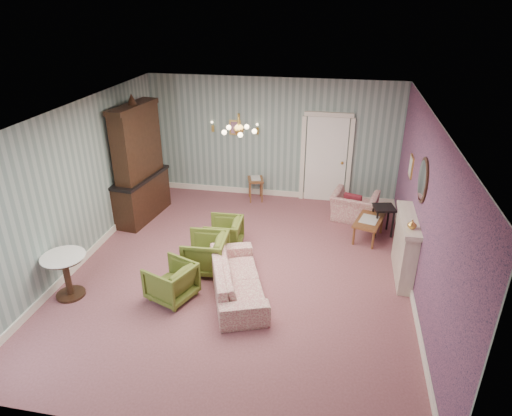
% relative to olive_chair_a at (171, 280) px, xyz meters
% --- Properties ---
extents(floor, '(7.00, 7.00, 0.00)m').
position_rel_olive_chair_a_xyz_m(floor, '(0.95, 1.01, -0.35)').
color(floor, '#864E55').
rests_on(floor, ground).
extents(ceiling, '(7.00, 7.00, 0.00)m').
position_rel_olive_chair_a_xyz_m(ceiling, '(0.95, 1.01, 2.55)').
color(ceiling, white).
rests_on(ceiling, ground).
extents(wall_back, '(6.00, 0.00, 6.00)m').
position_rel_olive_chair_a_xyz_m(wall_back, '(0.95, 4.51, 1.10)').
color(wall_back, slate).
rests_on(wall_back, ground).
extents(wall_front, '(6.00, 0.00, 6.00)m').
position_rel_olive_chair_a_xyz_m(wall_front, '(0.95, -2.49, 1.10)').
color(wall_front, slate).
rests_on(wall_front, ground).
extents(wall_left, '(0.00, 7.00, 7.00)m').
position_rel_olive_chair_a_xyz_m(wall_left, '(-2.05, 1.01, 1.10)').
color(wall_left, slate).
rests_on(wall_left, ground).
extents(wall_right, '(0.00, 7.00, 7.00)m').
position_rel_olive_chair_a_xyz_m(wall_right, '(3.95, 1.01, 1.10)').
color(wall_right, slate).
rests_on(wall_right, ground).
extents(wall_right_floral, '(0.00, 7.00, 7.00)m').
position_rel_olive_chair_a_xyz_m(wall_right_floral, '(3.93, 1.01, 1.10)').
color(wall_right_floral, '#AB5578').
rests_on(wall_right_floral, ground).
extents(door, '(1.12, 0.12, 2.16)m').
position_rel_olive_chair_a_xyz_m(door, '(2.25, 4.47, 0.73)').
color(door, white).
rests_on(door, floor).
extents(olive_chair_a, '(0.84, 0.87, 0.70)m').
position_rel_olive_chair_a_xyz_m(olive_chair_a, '(0.00, 0.00, 0.00)').
color(olive_chair_a, '#556222').
rests_on(olive_chair_a, floor).
extents(olive_chair_b, '(0.73, 0.78, 0.76)m').
position_rel_olive_chair_a_xyz_m(olive_chair_b, '(0.31, 0.92, 0.03)').
color(olive_chair_b, '#556222').
rests_on(olive_chair_b, floor).
extents(olive_chair_c, '(0.65, 0.70, 0.69)m').
position_rel_olive_chair_a_xyz_m(olive_chair_c, '(0.44, 1.75, -0.00)').
color(olive_chair_c, '#556222').
rests_on(olive_chair_c, floor).
extents(sofa_chintz, '(1.22, 2.06, 0.78)m').
position_rel_olive_chair_a_xyz_m(sofa_chintz, '(1.03, 0.34, 0.04)').
color(sofa_chintz, '#973D4C').
rests_on(sofa_chintz, floor).
extents(wingback_chair, '(1.08, 0.82, 0.84)m').
position_rel_olive_chair_a_xyz_m(wingback_chair, '(2.97, 3.52, 0.07)').
color(wingback_chair, '#973D4C').
rests_on(wingback_chair, floor).
extents(dresser, '(0.76, 1.69, 2.71)m').
position_rel_olive_chair_a_xyz_m(dresser, '(-1.70, 2.76, 1.01)').
color(dresser, black).
rests_on(dresser, floor).
extents(fireplace, '(0.30, 1.40, 1.16)m').
position_rel_olive_chair_a_xyz_m(fireplace, '(3.81, 1.41, 0.23)').
color(fireplace, beige).
rests_on(fireplace, floor).
extents(mantel_vase, '(0.15, 0.15, 0.15)m').
position_rel_olive_chair_a_xyz_m(mantel_vase, '(3.79, 1.01, 0.88)').
color(mantel_vase, gold).
rests_on(mantel_vase, fireplace).
extents(oval_mirror, '(0.04, 0.76, 0.84)m').
position_rel_olive_chair_a_xyz_m(oval_mirror, '(3.91, 1.41, 1.50)').
color(oval_mirror, white).
rests_on(oval_mirror, wall_right).
extents(framed_print, '(0.04, 0.34, 0.42)m').
position_rel_olive_chair_a_xyz_m(framed_print, '(3.92, 2.76, 1.25)').
color(framed_print, gold).
rests_on(framed_print, wall_right).
extents(coffee_table, '(0.70, 0.97, 0.45)m').
position_rel_olive_chair_a_xyz_m(coffee_table, '(3.25, 2.66, -0.13)').
color(coffee_table, brown).
rests_on(coffee_table, floor).
extents(side_table_black, '(0.50, 0.50, 0.63)m').
position_rel_olive_chair_a_xyz_m(side_table_black, '(3.54, 2.93, -0.03)').
color(side_table_black, black).
rests_on(side_table_black, floor).
extents(pedestal_table, '(0.78, 0.78, 0.78)m').
position_rel_olive_chair_a_xyz_m(pedestal_table, '(-1.70, -0.27, 0.04)').
color(pedestal_table, black).
rests_on(pedestal_table, floor).
extents(nesting_table, '(0.47, 0.54, 0.60)m').
position_rel_olive_chair_a_xyz_m(nesting_table, '(0.61, 4.16, -0.05)').
color(nesting_table, brown).
rests_on(nesting_table, floor).
extents(gilt_mirror_back, '(0.28, 0.06, 0.36)m').
position_rel_olive_chair_a_xyz_m(gilt_mirror_back, '(0.05, 4.47, 1.35)').
color(gilt_mirror_back, gold).
rests_on(gilt_mirror_back, wall_back).
extents(sconce_left, '(0.16, 0.12, 0.30)m').
position_rel_olive_chair_a_xyz_m(sconce_left, '(-0.50, 4.45, 1.35)').
color(sconce_left, gold).
rests_on(sconce_left, wall_back).
extents(sconce_right, '(0.16, 0.12, 0.30)m').
position_rel_olive_chair_a_xyz_m(sconce_right, '(0.60, 4.45, 1.35)').
color(sconce_right, gold).
rests_on(sconce_right, wall_back).
extents(chandelier, '(0.56, 0.56, 0.36)m').
position_rel_olive_chair_a_xyz_m(chandelier, '(0.95, 1.01, 2.28)').
color(chandelier, gold).
rests_on(chandelier, ceiling).
extents(burgundy_cushion, '(0.41, 0.28, 0.39)m').
position_rel_olive_chair_a_xyz_m(burgundy_cushion, '(2.92, 3.37, 0.13)').
color(burgundy_cushion, maroon).
rests_on(burgundy_cushion, wingback_chair).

